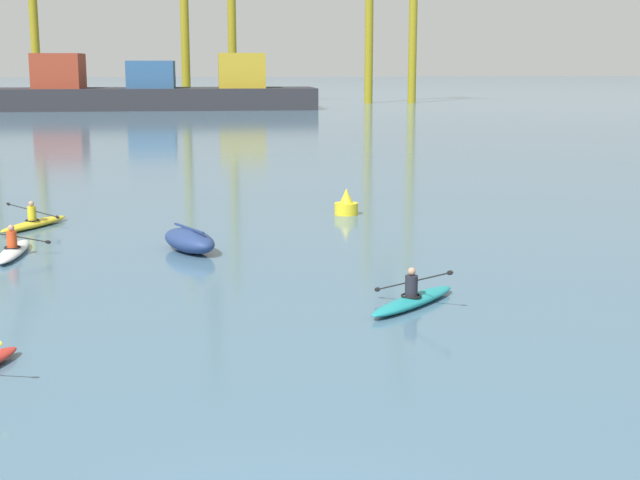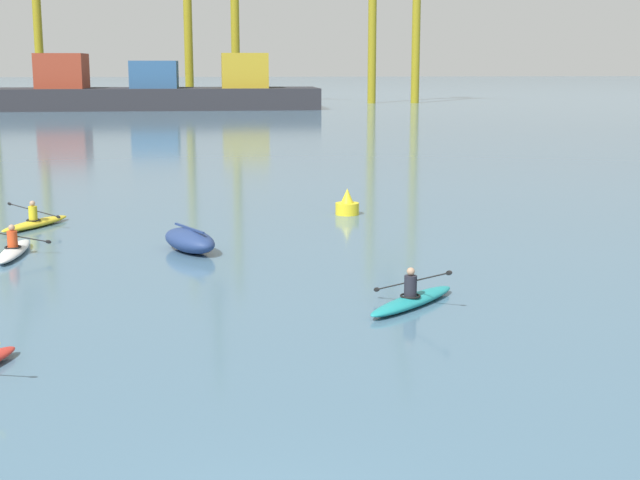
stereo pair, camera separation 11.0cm
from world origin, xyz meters
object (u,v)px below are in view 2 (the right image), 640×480
object	(u,v)px
kayak_teal	(412,299)
kayak_white	(14,250)
container_barge	(155,90)
channel_buoy	(347,205)
capsized_dinghy	(190,240)
kayak_yellow	(35,222)

from	to	relation	value
kayak_teal	kayak_white	bearing A→B (deg)	146.39
container_barge	channel_buoy	xyz separation A→B (m)	(12.30, -83.49, -1.99)
channel_buoy	kayak_white	distance (m)	12.64
kayak_teal	kayak_white	xyz separation A→B (m)	(-10.61, 7.05, 0.00)
container_barge	capsized_dinghy	bearing A→B (deg)	-85.84
kayak_teal	kayak_yellow	size ratio (longest dim) A/B	0.87
container_barge	kayak_white	size ratio (longest dim) A/B	12.07
kayak_yellow	kayak_white	bearing A→B (deg)	-86.73
capsized_dinghy	kayak_yellow	bearing A→B (deg)	138.47
kayak_yellow	kayak_teal	bearing A→B (deg)	-47.44
container_barge	kayak_white	world-z (taller)	container_barge
channel_buoy	kayak_white	bearing A→B (deg)	-150.49
kayak_teal	kayak_yellow	xyz separation A→B (m)	(-10.88, 11.85, -0.00)
container_barge	kayak_teal	bearing A→B (deg)	-82.98
container_barge	kayak_yellow	world-z (taller)	container_barge
capsized_dinghy	kayak_white	size ratio (longest dim) A/B	0.83
container_barge	kayak_white	bearing A→B (deg)	-89.17
kayak_white	kayak_yellow	bearing A→B (deg)	93.27
kayak_yellow	channel_buoy	bearing A→B (deg)	7.20
kayak_white	capsized_dinghy	bearing A→B (deg)	-0.72
capsized_dinghy	kayak_yellow	world-z (taller)	kayak_yellow
container_barge	kayak_teal	world-z (taller)	container_barge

